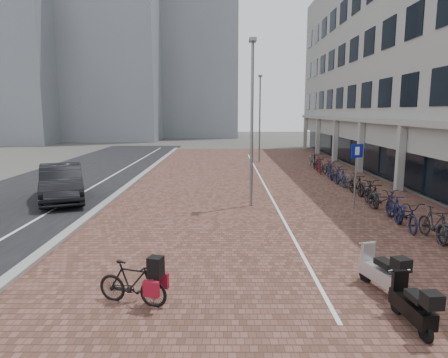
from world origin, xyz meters
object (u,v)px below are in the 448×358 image
Objects in this scene: car_dark at (61,183)px; parking_sign at (356,165)px; scooter_mid at (412,304)px; scooter_front at (381,271)px; hero_bike at (132,282)px.

car_dark is 1.86× the size of parking_sign.
car_dark is 3.58× the size of scooter_mid.
parking_sign is at bearing -28.27° from car_dark.
scooter_front is 8.27m from parking_sign.
parking_sign reaches higher than scooter_mid.
scooter_front reaches higher than scooter_mid.
scooter_front is 1.06× the size of scooter_mid.
scooter_mid is (5.39, -0.91, -0.01)m from hero_bike.
scooter_front is 0.55× the size of parking_sign.
hero_bike is at bearing 170.47° from scooter_front.
parking_sign is (7.32, 8.53, 1.33)m from hero_bike.
hero_bike reaches higher than scooter_front.
hero_bike is 5.43m from scooter_front.
parking_sign is (1.93, 7.93, 1.32)m from scooter_front.
scooter_mid is 0.52× the size of parking_sign.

